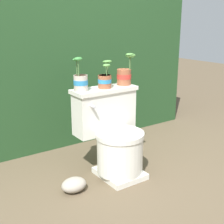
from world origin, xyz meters
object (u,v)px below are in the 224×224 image
object	(u,v)px
potted_plant_middle	(125,74)
garden_stone	(74,185)
toilet	(113,135)
potted_plant_left	(80,81)
potted_plant_midleft	(105,79)

from	to	relation	value
potted_plant_middle	garden_stone	xyz separation A→B (m)	(-0.59, -0.21, -0.69)
garden_stone	toilet	bearing A→B (deg)	13.11
potted_plant_left	garden_stone	xyz separation A→B (m)	(-0.19, -0.21, -0.68)
potted_plant_midleft	potted_plant_middle	bearing A→B (deg)	3.89
potted_plant_left	potted_plant_midleft	world-z (taller)	potted_plant_left
potted_plant_midleft	toilet	bearing A→B (deg)	-89.75
potted_plant_middle	potted_plant_midleft	bearing A→B (deg)	-176.11
potted_plant_left	garden_stone	size ratio (longest dim) A/B	1.39
potted_plant_left	potted_plant_middle	world-z (taller)	potted_plant_middle
potted_plant_midleft	garden_stone	distance (m)	0.80
potted_plant_midleft	garden_stone	world-z (taller)	potted_plant_midleft
toilet	potted_plant_left	bearing A→B (deg)	148.69
toilet	potted_plant_middle	world-z (taller)	potted_plant_middle
potted_plant_left	toilet	bearing A→B (deg)	-31.31
toilet	potted_plant_midleft	distance (m)	0.43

